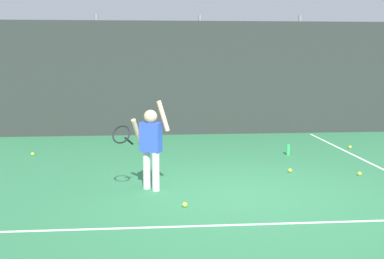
% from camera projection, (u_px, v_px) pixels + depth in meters
% --- Properties ---
extents(ground_plane, '(20.00, 20.00, 0.00)m').
position_uv_depth(ground_plane, '(242.00, 196.00, 7.37)').
color(ground_plane, '#2D7247').
extents(court_line_baseline, '(9.00, 0.05, 0.00)m').
position_uv_depth(court_line_baseline, '(261.00, 224.00, 6.14)').
color(court_line_baseline, white).
rests_on(court_line_baseline, ground).
extents(back_fence_windscreen, '(10.44, 0.08, 2.82)m').
position_uv_depth(back_fence_windscreen, '(200.00, 78.00, 12.85)').
color(back_fence_windscreen, '#282D2B').
rests_on(back_fence_windscreen, ground).
extents(fence_post_1, '(0.09, 0.09, 2.97)m').
position_uv_depth(fence_post_1, '(98.00, 76.00, 12.68)').
color(fence_post_1, slate).
rests_on(fence_post_1, ground).
extents(fence_post_2, '(0.09, 0.09, 2.97)m').
position_uv_depth(fence_post_2, '(200.00, 75.00, 12.90)').
color(fence_post_2, slate).
rests_on(fence_post_2, ground).
extents(fence_post_3, '(0.09, 0.09, 2.97)m').
position_uv_depth(fence_post_3, '(298.00, 75.00, 13.12)').
color(fence_post_3, slate).
rests_on(fence_post_3, ground).
extents(tennis_player, '(0.87, 0.55, 1.35)m').
position_uv_depth(tennis_player, '(150.00, 142.00, 7.60)').
color(tennis_player, silver).
rests_on(tennis_player, ground).
extents(water_bottle, '(0.07, 0.07, 0.22)m').
position_uv_depth(water_bottle, '(288.00, 150.00, 10.33)').
color(water_bottle, green).
rests_on(water_bottle, ground).
extents(tennis_ball_0, '(0.07, 0.07, 0.07)m').
position_uv_depth(tennis_ball_0, '(290.00, 170.00, 8.84)').
color(tennis_ball_0, '#CCE033').
rests_on(tennis_ball_0, ground).
extents(tennis_ball_2, '(0.07, 0.07, 0.07)m').
position_uv_depth(tennis_ball_2, '(360.00, 174.00, 8.60)').
color(tennis_ball_2, '#CCE033').
rests_on(tennis_ball_2, ground).
extents(tennis_ball_3, '(0.07, 0.07, 0.07)m').
position_uv_depth(tennis_ball_3, '(33.00, 154.00, 10.28)').
color(tennis_ball_3, '#CCE033').
rests_on(tennis_ball_3, ground).
extents(tennis_ball_4, '(0.07, 0.07, 0.07)m').
position_uv_depth(tennis_ball_4, '(185.00, 205.00, 6.83)').
color(tennis_ball_4, '#CCE033').
rests_on(tennis_ball_4, ground).
extents(tennis_ball_5, '(0.07, 0.07, 0.07)m').
position_uv_depth(tennis_ball_5, '(350.00, 147.00, 11.05)').
color(tennis_ball_5, '#CCE033').
rests_on(tennis_ball_5, ground).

